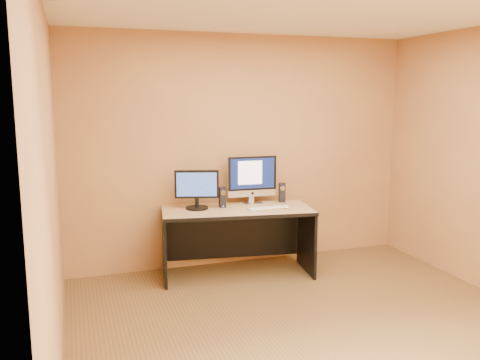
{
  "coord_description": "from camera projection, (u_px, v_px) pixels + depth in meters",
  "views": [
    {
      "loc": [
        -1.87,
        -3.45,
        1.94
      ],
      "look_at": [
        -0.21,
        1.46,
        1.06
      ],
      "focal_mm": 38.0,
      "sensor_mm": 36.0,
      "label": 1
    }
  ],
  "objects": [
    {
      "name": "walls",
      "position": [
        326.0,
        178.0,
        3.92
      ],
      "size": [
        4.0,
        4.0,
        2.6
      ],
      "primitive_type": null,
      "color": "#AB7F45",
      "rests_on": "ground"
    },
    {
      "name": "mouse",
      "position": [
        286.0,
        207.0,
        5.42
      ],
      "size": [
        0.07,
        0.11,
        0.04
      ],
      "primitive_type": "ellipsoid",
      "rotation": [
        0.0,
        0.0,
        -0.09
      ],
      "color": "white",
      "rests_on": "desk"
    },
    {
      "name": "cable_a",
      "position": [
        258.0,
        201.0,
        5.78
      ],
      "size": [
        0.03,
        0.22,
        0.01
      ],
      "primitive_type": "cylinder",
      "rotation": [
        1.57,
        0.0,
        0.12
      ],
      "color": "black",
      "rests_on": "desk"
    },
    {
      "name": "desk",
      "position": [
        237.0,
        242.0,
        5.47
      ],
      "size": [
        1.67,
        0.92,
        0.73
      ],
      "primitive_type": null,
      "rotation": [
        0.0,
        0.0,
        -0.15
      ],
      "color": "tan",
      "rests_on": "ground"
    },
    {
      "name": "floor",
      "position": [
        322.0,
        335.0,
        4.14
      ],
      "size": [
        4.0,
        4.0,
        0.0
      ],
      "primitive_type": "plane",
      "color": "brown",
      "rests_on": "ground"
    },
    {
      "name": "speaker_left",
      "position": [
        222.0,
        197.0,
        5.47
      ],
      "size": [
        0.07,
        0.07,
        0.22
      ],
      "primitive_type": null,
      "rotation": [
        0.0,
        0.0,
        -0.04
      ],
      "color": "black",
      "rests_on": "desk"
    },
    {
      "name": "cable_b",
      "position": [
        245.0,
        202.0,
        5.75
      ],
      "size": [
        0.1,
        0.16,
        0.01
      ],
      "primitive_type": "cylinder",
      "rotation": [
        1.57,
        0.0,
        -0.56
      ],
      "color": "black",
      "rests_on": "desk"
    },
    {
      "name": "imac",
      "position": [
        253.0,
        179.0,
        5.64
      ],
      "size": [
        0.57,
        0.23,
        0.55
      ],
      "primitive_type": null,
      "rotation": [
        0.0,
        0.0,
        -0.05
      ],
      "color": "#B3B4B8",
      "rests_on": "desk"
    },
    {
      "name": "speaker_right",
      "position": [
        282.0,
        192.0,
        5.73
      ],
      "size": [
        0.08,
        0.08,
        0.22
      ],
      "primitive_type": null,
      "rotation": [
        0.0,
        0.0,
        -0.23
      ],
      "color": "black",
      "rests_on": "desk"
    },
    {
      "name": "keyboard",
      "position": [
        267.0,
        208.0,
        5.39
      ],
      "size": [
        0.43,
        0.14,
        0.02
      ],
      "primitive_type": "cube",
      "rotation": [
        0.0,
        0.0,
        0.06
      ],
      "color": "silver",
      "rests_on": "desk"
    },
    {
      "name": "ceiling",
      "position": [
        331.0,
        2.0,
        3.7
      ],
      "size": [
        4.0,
        4.0,
        0.0
      ],
      "primitive_type": "plane",
      "color": "white",
      "rests_on": "walls"
    },
    {
      "name": "second_monitor",
      "position": [
        197.0,
        190.0,
        5.37
      ],
      "size": [
        0.52,
        0.36,
        0.42
      ],
      "primitive_type": null,
      "rotation": [
        0.0,
        0.0,
        -0.28
      ],
      "color": "black",
      "rests_on": "desk"
    }
  ]
}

